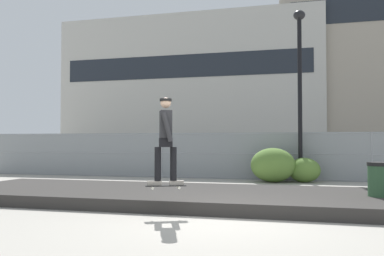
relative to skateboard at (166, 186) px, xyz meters
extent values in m
plane|color=#9E998E|center=(0.97, -0.16, -0.61)|extent=(120.00, 120.00, 0.00)
cube|color=#33302D|center=(0.97, 2.16, -0.47)|extent=(14.66, 3.86, 0.28)
cube|color=black|center=(0.00, 0.00, 0.00)|extent=(0.81, 0.51, 0.02)
cylinder|color=silver|center=(0.20, 0.19, -0.03)|extent=(0.06, 0.05, 0.05)
cylinder|color=silver|center=(0.27, 0.02, -0.03)|extent=(0.06, 0.05, 0.05)
cylinder|color=silver|center=(-0.27, -0.02, -0.03)|extent=(0.06, 0.05, 0.05)
cylinder|color=silver|center=(-0.20, -0.19, -0.03)|extent=(0.06, 0.05, 0.05)
cube|color=#99999E|center=(0.24, 0.11, -0.01)|extent=(0.10, 0.15, 0.01)
cube|color=#99999E|center=(-0.24, -0.11, -0.01)|extent=(0.10, 0.15, 0.01)
cube|color=gray|center=(0.20, 0.09, 0.06)|extent=(0.30, 0.21, 0.09)
cube|color=gray|center=(-0.20, -0.09, 0.06)|extent=(0.30, 0.21, 0.09)
cylinder|color=black|center=(0.14, 0.06, 0.43)|extent=(0.13, 0.13, 0.66)
cylinder|color=black|center=(-0.14, -0.06, 0.43)|extent=(0.13, 0.13, 0.66)
cube|color=black|center=(0.00, 0.00, 0.86)|extent=(0.36, 0.41, 0.18)
cube|color=#262628|center=(0.00, 0.00, 1.22)|extent=(0.36, 0.44, 0.54)
cylinder|color=#262628|center=(-0.10, 0.22, 1.16)|extent=(0.25, 0.18, 0.58)
cylinder|color=#262628|center=(0.10, -0.22, 1.16)|extent=(0.25, 0.18, 0.58)
sphere|color=tan|center=(0.00, 0.00, 1.64)|extent=(0.21, 0.21, 0.21)
cylinder|color=black|center=(0.00, 0.00, 1.70)|extent=(0.24, 0.24, 0.05)
cylinder|color=gray|center=(-3.10, 8.76, 0.31)|extent=(0.06, 0.06, 1.85)
cylinder|color=gray|center=(5.04, 8.76, 0.31)|extent=(0.06, 0.06, 1.85)
cylinder|color=gray|center=(0.97, 8.76, 1.20)|extent=(24.40, 0.04, 0.04)
cylinder|color=gray|center=(0.97, 8.76, 0.41)|extent=(24.40, 0.04, 0.04)
cylinder|color=gray|center=(0.97, 8.76, -0.55)|extent=(24.40, 0.04, 0.04)
cube|color=gray|center=(0.97, 8.76, 0.31)|extent=(24.40, 0.01, 1.85)
cylinder|color=black|center=(2.50, 8.37, 2.43)|extent=(0.16, 0.16, 6.09)
ellipsoid|color=black|center=(2.50, 8.37, 5.65)|extent=(0.44, 0.44, 0.36)
cube|color=#566B4C|center=(-4.97, 12.52, 0.06)|extent=(4.48, 2.01, 0.70)
cube|color=#23282D|center=(-5.17, 12.53, 0.73)|extent=(2.28, 1.71, 0.64)
cylinder|color=black|center=(-3.56, 13.30, -0.29)|extent=(0.65, 0.27, 0.64)
cylinder|color=black|center=(-3.64, 11.60, -0.29)|extent=(0.65, 0.27, 0.64)
cylinder|color=black|center=(-6.29, 13.44, -0.29)|extent=(0.65, 0.27, 0.64)
cylinder|color=black|center=(-6.37, 11.73, -0.29)|extent=(0.65, 0.27, 0.64)
cube|color=silver|center=(0.45, 12.26, 0.06)|extent=(4.49, 2.05, 0.70)
cube|color=#23282D|center=(0.25, 12.27, 0.73)|extent=(2.29, 1.72, 0.64)
cylinder|color=black|center=(1.86, 13.04, -0.29)|extent=(0.65, 0.28, 0.64)
cylinder|color=black|center=(1.77, 11.33, -0.29)|extent=(0.65, 0.28, 0.64)
cylinder|color=black|center=(-0.86, 13.19, -0.29)|extent=(0.65, 0.28, 0.64)
cylinder|color=black|center=(-0.96, 11.48, -0.29)|extent=(0.65, 0.28, 0.64)
cube|color=black|center=(5.85, 12.22, 0.06)|extent=(4.49, 2.03, 0.70)
cube|color=#23282D|center=(5.65, 12.23, 0.73)|extent=(2.28, 1.71, 0.64)
cylinder|color=black|center=(4.54, 13.15, -0.29)|extent=(0.65, 0.27, 0.64)
cylinder|color=black|center=(4.45, 11.44, -0.29)|extent=(0.65, 0.27, 0.64)
cube|color=#B2AFA8|center=(-10.04, 43.76, 7.20)|extent=(29.70, 15.97, 15.61)
cube|color=#1E232B|center=(-10.04, 35.76, 9.07)|extent=(27.32, 0.04, 2.50)
ellipsoid|color=#567A33|center=(1.52, 7.86, 0.02)|extent=(1.63, 1.33, 1.26)
ellipsoid|color=#567A33|center=(2.64, 8.10, -0.16)|extent=(1.16, 0.95, 0.90)
cylinder|color=#2D5133|center=(4.28, 2.15, -0.14)|extent=(0.56, 0.56, 0.95)
cylinder|color=black|center=(4.28, 2.15, 0.38)|extent=(0.59, 0.59, 0.08)
camera|label=1|loc=(2.66, -7.95, 0.87)|focal=39.62mm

